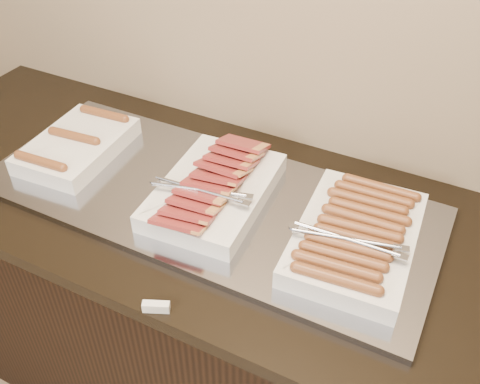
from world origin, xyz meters
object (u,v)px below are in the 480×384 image
object	(u,v)px
counter	(212,308)
dish_left	(77,145)
dish_center	(214,189)
warming_tray	(207,199)
dish_right	(356,236)

from	to	relation	value
counter	dish_left	xyz separation A→B (m)	(-0.43, -0.00, 0.50)
counter	dish_center	bearing A→B (deg)	-7.91
warming_tray	dish_right	xyz separation A→B (m)	(0.40, -0.00, 0.04)
warming_tray	dish_left	world-z (taller)	dish_left
warming_tray	counter	bearing A→B (deg)	0.00
warming_tray	dish_center	world-z (taller)	dish_center
dish_center	dish_left	bearing A→B (deg)	175.69
dish_left	dish_right	xyz separation A→B (m)	(0.83, -0.00, 0.01)
counter	dish_right	bearing A→B (deg)	-0.45
dish_right	dish_left	bearing A→B (deg)	176.22
counter	dish_center	xyz separation A→B (m)	(0.02, -0.00, 0.50)
warming_tray	dish_center	xyz separation A→B (m)	(0.02, -0.00, 0.04)
counter	warming_tray	world-z (taller)	warming_tray
dish_center	warming_tray	bearing A→B (deg)	168.49
dish_center	dish_right	bearing A→B (deg)	-3.86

